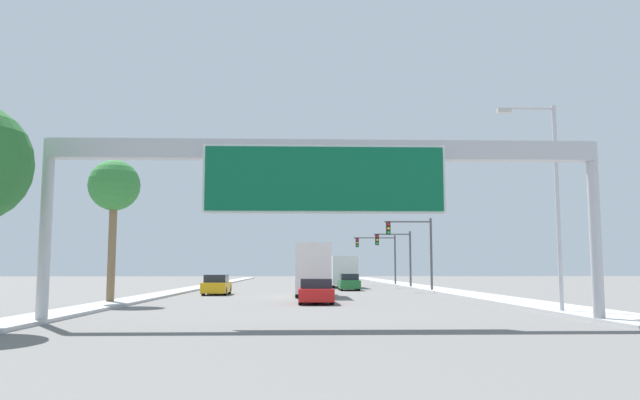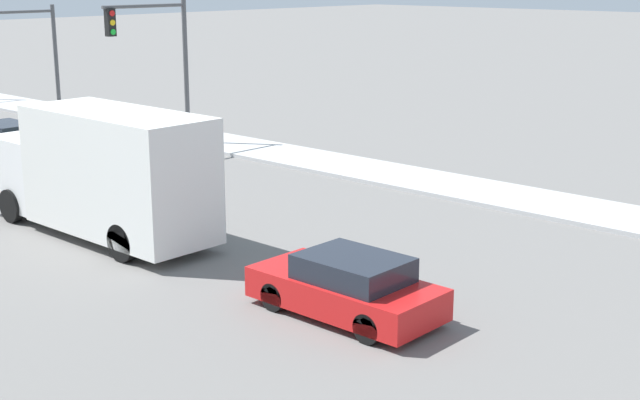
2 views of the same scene
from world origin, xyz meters
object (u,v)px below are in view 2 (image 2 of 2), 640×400
at_px(traffic_light_near_intersection, 161,49).
at_px(traffic_light_mid_block, 32,45).
at_px(truck_box_primary, 102,173).
at_px(car_mid_right, 5,142).
at_px(car_near_right, 347,287).

xyz_separation_m(traffic_light_near_intersection, traffic_light_mid_block, (0.05, 10.00, -0.35)).
bearing_deg(truck_box_primary, traffic_light_mid_block, 64.31).
height_order(truck_box_primary, traffic_light_mid_block, traffic_light_mid_block).
bearing_deg(car_mid_right, traffic_light_mid_block, 51.54).
height_order(car_mid_right, traffic_light_near_intersection, traffic_light_near_intersection).
bearing_deg(car_mid_right, car_near_right, -99.58).
xyz_separation_m(car_mid_right, traffic_light_near_intersection, (5.49, -3.03, 3.45)).
xyz_separation_m(car_mid_right, truck_box_primary, (-3.50, -11.82, 1.12)).
xyz_separation_m(car_near_right, traffic_light_near_intersection, (8.99, 17.71, 3.49)).
distance_m(car_mid_right, truck_box_primary, 12.38).
relative_size(car_near_right, traffic_light_mid_block, 0.75).
bearing_deg(truck_box_primary, traffic_light_near_intersection, 44.35).
xyz_separation_m(truck_box_primary, traffic_light_mid_block, (9.04, 18.79, 1.98)).
distance_m(car_mid_right, traffic_light_mid_block, 9.43).
bearing_deg(car_near_right, traffic_light_mid_block, 71.94).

